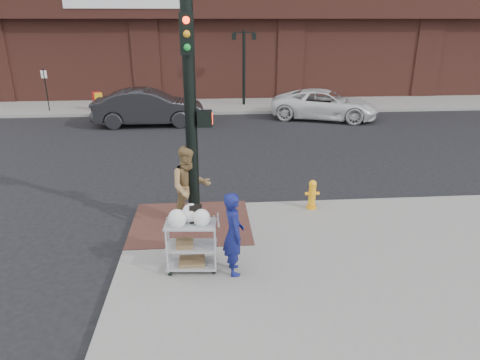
{
  "coord_description": "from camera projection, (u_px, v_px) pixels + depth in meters",
  "views": [
    {
      "loc": [
        -0.17,
        -8.37,
        4.71
      ],
      "look_at": [
        0.57,
        0.8,
        1.25
      ],
      "focal_mm": 32.0,
      "sensor_mm": 36.0,
      "label": 1
    }
  ],
  "objects": [
    {
      "name": "newsbox_yellow",
      "position": [
        99.0,
        102.0,
        22.71
      ],
      "size": [
        0.5,
        0.48,
        0.94
      ],
      "primitive_type": "cube",
      "rotation": [
        0.0,
        0.0,
        0.37
      ],
      "color": "#F0AC1A",
      "rests_on": "sidewalk_far"
    },
    {
      "name": "sidewalk_far",
      "position": [
        340.0,
        72.0,
        40.24
      ],
      "size": [
        65.0,
        36.0,
        0.15
      ],
      "primitive_type": "cube",
      "color": "gray",
      "rests_on": "ground"
    },
    {
      "name": "sedan_dark",
      "position": [
        149.0,
        107.0,
        20.07
      ],
      "size": [
        5.14,
        1.87,
        1.68
      ],
      "primitive_type": "imported",
      "rotation": [
        0.0,
        0.0,
        1.59
      ],
      "color": "black",
      "rests_on": "ground"
    },
    {
      "name": "fire_hydrant",
      "position": [
        312.0,
        194.0,
        10.89
      ],
      "size": [
        0.36,
        0.25,
        0.77
      ],
      "color": "#FFAA15",
      "rests_on": "sidewalk_near"
    },
    {
      "name": "newsbox_blue",
      "position": [
        128.0,
        99.0,
        23.38
      ],
      "size": [
        0.52,
        0.5,
        0.96
      ],
      "primitive_type": "cube",
      "rotation": [
        0.0,
        0.0,
        -0.42
      ],
      "color": "#173496",
      "rests_on": "sidewalk_far"
    },
    {
      "name": "lamp_post",
      "position": [
        244.0,
        60.0,
        23.63
      ],
      "size": [
        1.32,
        0.22,
        4.0
      ],
      "color": "black",
      "rests_on": "sidewalk_far"
    },
    {
      "name": "ground",
      "position": [
        217.0,
        246.0,
        9.48
      ],
      "size": [
        220.0,
        220.0,
        0.0
      ],
      "primitive_type": "plane",
      "color": "black",
      "rests_on": "ground"
    },
    {
      "name": "traffic_signal_pole",
      "position": [
        192.0,
        113.0,
        9.17
      ],
      "size": [
        0.61,
        0.51,
        5.0
      ],
      "color": "black",
      "rests_on": "sidewalk_near"
    },
    {
      "name": "pedestrian_tan",
      "position": [
        190.0,
        187.0,
        9.76
      ],
      "size": [
        1.04,
        0.87,
        1.94
      ],
      "primitive_type": "imported",
      "rotation": [
        0.0,
        0.0,
        0.15
      ],
      "color": "olive",
      "rests_on": "sidewalk_near"
    },
    {
      "name": "minivan_white",
      "position": [
        325.0,
        104.0,
        21.38
      ],
      "size": [
        5.72,
        4.0,
        1.45
      ],
      "primitive_type": "imported",
      "rotation": [
        0.0,
        0.0,
        1.23
      ],
      "color": "silver",
      "rests_on": "ground"
    },
    {
      "name": "newsbox_red",
      "position": [
        97.0,
        101.0,
        22.81
      ],
      "size": [
        0.51,
        0.48,
        0.96
      ],
      "primitive_type": "cube",
      "rotation": [
        0.0,
        0.0,
        0.36
      ],
      "color": "red",
      "rests_on": "sidewalk_far"
    },
    {
      "name": "brick_curb_ramp",
      "position": [
        191.0,
        223.0,
        10.22
      ],
      "size": [
        2.8,
        2.4,
        0.01
      ],
      "primitive_type": "cube",
      "color": "#4D2724",
      "rests_on": "sidewalk_near"
    },
    {
      "name": "woman_blue",
      "position": [
        234.0,
        234.0,
        7.97
      ],
      "size": [
        0.47,
        0.64,
        1.64
      ],
      "primitive_type": "imported",
      "rotation": [
        0.0,
        0.0,
        1.7
      ],
      "color": "navy",
      "rests_on": "sidewalk_near"
    },
    {
      "name": "utility_cart",
      "position": [
        191.0,
        241.0,
        8.13
      ],
      "size": [
        1.0,
        0.6,
        1.33
      ],
      "color": "#9C9DA1",
      "rests_on": "sidewalk_near"
    },
    {
      "name": "parking_sign",
      "position": [
        46.0,
        90.0,
        22.4
      ],
      "size": [
        0.05,
        0.05,
        2.2
      ],
      "primitive_type": "cylinder",
      "color": "black",
      "rests_on": "sidewalk_far"
    }
  ]
}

